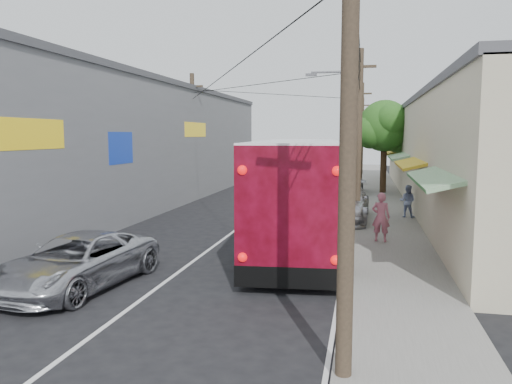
# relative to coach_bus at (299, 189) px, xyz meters

# --- Properties ---
(ground) EXTENTS (120.00, 120.00, 0.00)m
(ground) POSITION_rel_coach_bus_xyz_m (-2.99, -9.11, -2.05)
(ground) COLOR black
(ground) RESTS_ON ground
(sidewalk) EXTENTS (3.00, 80.00, 0.12)m
(sidewalk) POSITION_rel_coach_bus_xyz_m (3.51, 10.89, -1.99)
(sidewalk) COLOR slate
(sidewalk) RESTS_ON ground
(building_right) EXTENTS (7.09, 40.00, 6.25)m
(building_right) POSITION_rel_coach_bus_xyz_m (8.00, 12.89, 1.10)
(building_right) COLOR #BFB498
(building_right) RESTS_ON ground
(building_left) EXTENTS (7.20, 36.00, 7.25)m
(building_left) POSITION_rel_coach_bus_xyz_m (-11.49, 8.88, 1.60)
(building_left) COLOR slate
(building_left) RESTS_ON ground
(utility_poles) EXTENTS (11.80, 45.28, 8.00)m
(utility_poles) POSITION_rel_coach_bus_xyz_m (0.14, 11.21, 2.08)
(utility_poles) COLOR #473828
(utility_poles) RESTS_ON ground
(street_tree) EXTENTS (4.40, 4.00, 6.60)m
(street_tree) POSITION_rel_coach_bus_xyz_m (3.88, 16.90, 2.62)
(street_tree) COLOR #3F2B19
(street_tree) RESTS_ON ground
(coach_bus) EXTENTS (4.16, 13.95, 3.96)m
(coach_bus) POSITION_rel_coach_bus_xyz_m (0.00, 0.00, 0.00)
(coach_bus) COLOR white
(coach_bus) RESTS_ON ground
(jeepney) EXTENTS (3.02, 5.48, 1.45)m
(jeepney) POSITION_rel_coach_bus_xyz_m (-5.14, -7.33, -1.33)
(jeepney) COLOR silver
(jeepney) RESTS_ON ground
(parked_suv) EXTENTS (2.67, 6.27, 1.80)m
(parked_suv) POSITION_rel_coach_bus_xyz_m (1.48, 5.10, -1.15)
(parked_suv) COLOR #A4A3AB
(parked_suv) RESTS_ON ground
(parked_car_mid) EXTENTS (2.01, 4.74, 1.60)m
(parked_car_mid) POSITION_rel_coach_bus_xyz_m (1.47, 16.49, -1.25)
(parked_car_mid) COLOR #28282D
(parked_car_mid) RESTS_ON ground
(parked_car_far) EXTENTS (2.17, 4.86, 1.55)m
(parked_car_far) POSITION_rel_coach_bus_xyz_m (0.81, 23.51, -1.28)
(parked_car_far) COLOR black
(parked_car_far) RESTS_ON ground
(pedestrian_near) EXTENTS (0.75, 0.55, 1.89)m
(pedestrian_near) POSITION_rel_coach_bus_xyz_m (3.15, -0.01, -0.99)
(pedestrian_near) COLOR #BE657B
(pedestrian_near) RESTS_ON sidewalk
(pedestrian_far) EXTENTS (0.92, 0.81, 1.60)m
(pedestrian_far) POSITION_rel_coach_bus_xyz_m (4.61, 6.10, -1.13)
(pedestrian_far) COLOR #93A4D5
(pedestrian_far) RESTS_ON sidewalk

